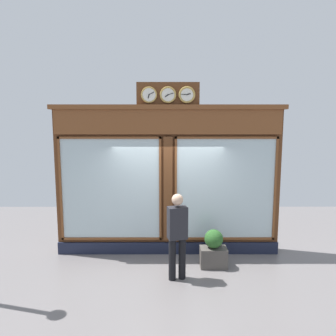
# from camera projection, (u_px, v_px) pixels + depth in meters

# --- Properties ---
(ground_plane) EXTENTS (14.00, 14.00, 0.00)m
(ground_plane) POSITION_uv_depth(u_px,v_px,m) (168.00, 334.00, 4.36)
(ground_plane) COLOR slate
(shop_facade) EXTENTS (5.21, 0.42, 3.90)m
(shop_facade) POSITION_uv_depth(u_px,v_px,m) (168.00, 180.00, 7.03)
(shop_facade) COLOR #5B3319
(shop_facade) RESTS_ON ground_plane
(pedestrian) EXTENTS (0.41, 0.31, 1.69)m
(pedestrian) POSITION_uv_depth(u_px,v_px,m) (177.00, 233.00, 5.82)
(pedestrian) COLOR black
(pedestrian) RESTS_ON ground_plane
(planter_box) EXTENTS (0.56, 0.36, 0.41)m
(planter_box) POSITION_uv_depth(u_px,v_px,m) (213.00, 257.00, 6.44)
(planter_box) COLOR #4C4742
(planter_box) RESTS_ON ground_plane
(planter_shrub) EXTENTS (0.39, 0.39, 0.39)m
(planter_shrub) POSITION_uv_depth(u_px,v_px,m) (214.00, 239.00, 6.39)
(planter_shrub) COLOR #285623
(planter_shrub) RESTS_ON planter_box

